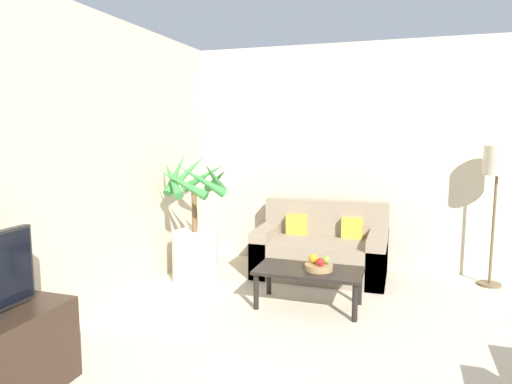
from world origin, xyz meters
The scene contains 10 objects.
wall_back centered at (0.00, 5.67, 1.35)m, with size 8.15×0.06×2.70m.
wall_left centered at (-3.31, 2.82, 1.35)m, with size 0.06×7.24×2.70m.
potted_palm centered at (-2.86, 4.50, 0.50)m, with size 0.83×0.83×1.44m.
sofa_loveseat centered at (-1.57, 5.15, 0.28)m, with size 1.47×0.83×0.83m.
floor_lamp centered at (0.24, 5.34, 1.26)m, with size 0.28×0.28×1.51m.
coffee_table centered at (-1.50, 4.13, 0.32)m, with size 1.00×0.51×0.37m.
fruit_bowl centered at (-1.41, 4.13, 0.39)m, with size 0.26×0.26×0.05m.
apple_red centered at (-1.39, 4.09, 0.46)m, with size 0.08×0.08×0.08m.
apple_green centered at (-1.35, 4.18, 0.46)m, with size 0.08×0.08×0.08m.
orange_fruit centered at (-1.47, 4.16, 0.47)m, with size 0.09×0.09×0.09m.
Camera 1 is at (-0.68, 0.02, 1.66)m, focal length 32.00 mm.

